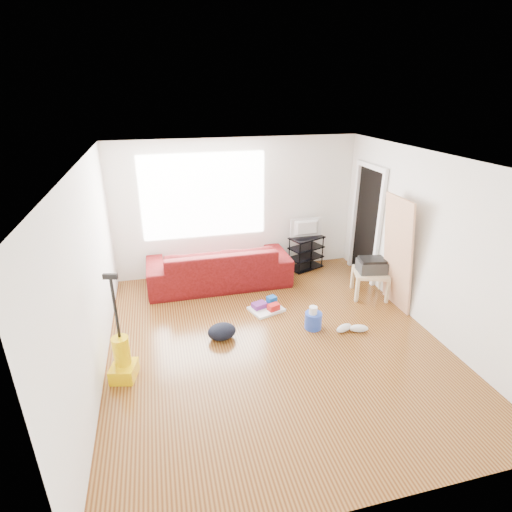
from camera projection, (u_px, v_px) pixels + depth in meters
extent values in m
cube|color=#50260D|center=(274.00, 341.00, 5.60)|extent=(4.50, 5.00, 0.01)
cube|color=white|center=(278.00, 161.00, 4.63)|extent=(4.50, 5.00, 0.01)
cube|color=white|center=(237.00, 207.00, 7.35)|extent=(4.50, 0.01, 2.50)
cube|color=white|center=(376.00, 392.00, 2.88)|extent=(4.50, 0.01, 2.50)
cube|color=white|center=(90.00, 278.00, 4.61)|extent=(0.01, 5.00, 2.50)
cube|color=white|center=(429.00, 244.00, 5.62)|extent=(0.01, 5.00, 2.50)
cube|color=white|center=(204.00, 196.00, 7.10)|extent=(2.20, 0.01, 1.50)
cube|color=white|center=(378.00, 232.00, 6.83)|extent=(0.06, 0.08, 2.00)
cube|color=white|center=(354.00, 217.00, 7.63)|extent=(0.06, 0.08, 2.00)
cube|color=white|center=(372.00, 166.00, 6.82)|extent=(0.06, 0.98, 0.08)
cube|color=black|center=(367.00, 224.00, 7.24)|extent=(0.01, 0.86, 1.98)
imported|color=#390605|center=(220.00, 284.00, 7.24)|extent=(2.50, 0.98, 0.73)
cube|color=black|center=(305.00, 267.00, 7.86)|extent=(0.74, 0.58, 0.02)
cube|color=black|center=(306.00, 257.00, 7.79)|extent=(0.74, 0.58, 0.02)
cube|color=black|center=(306.00, 248.00, 7.71)|extent=(0.74, 0.58, 0.02)
cube|color=black|center=(307.00, 238.00, 7.63)|extent=(0.74, 0.58, 0.02)
cylinder|color=black|center=(300.00, 259.00, 7.48)|extent=(0.02, 0.02, 0.65)
cylinder|color=black|center=(289.00, 254.00, 7.71)|extent=(0.02, 0.02, 0.65)
cylinder|color=black|center=(322.00, 252.00, 7.79)|extent=(0.02, 0.02, 0.65)
cylinder|color=black|center=(312.00, 247.00, 8.02)|extent=(0.02, 0.02, 0.65)
imported|color=black|center=(307.00, 228.00, 7.55)|extent=(0.62, 0.08, 0.36)
cube|color=#C1AA8C|center=(371.00, 273.00, 6.69)|extent=(0.68, 0.68, 0.05)
cube|color=#C1AA8C|center=(357.00, 291.00, 6.57)|extent=(0.05, 0.05, 0.39)
cube|color=#C1AA8C|center=(353.00, 278.00, 7.02)|extent=(0.05, 0.05, 0.39)
cube|color=#C1AA8C|center=(387.00, 292.00, 6.53)|extent=(0.05, 0.05, 0.39)
cube|color=#C1AA8C|center=(381.00, 279.00, 6.99)|extent=(0.05, 0.05, 0.39)
cube|color=#2E2E2E|center=(372.00, 266.00, 6.64)|extent=(0.50, 0.42, 0.19)
cube|color=black|center=(372.00, 260.00, 6.60)|extent=(0.45, 0.37, 0.04)
cylinder|color=#2341B2|center=(313.00, 328.00, 5.91)|extent=(0.32, 0.32, 0.25)
cylinder|color=silver|center=(313.00, 318.00, 5.83)|extent=(0.12, 0.12, 0.11)
cube|color=white|center=(266.00, 309.00, 6.37)|extent=(0.59, 0.53, 0.04)
cube|color=red|center=(274.00, 307.00, 6.29)|extent=(0.21, 0.17, 0.10)
cube|color=#642479|center=(259.00, 305.00, 6.37)|extent=(0.26, 0.22, 0.08)
cube|color=#1051B3|center=(272.00, 300.00, 6.45)|extent=(0.17, 0.16, 0.14)
ellipsoid|color=black|center=(222.00, 338.00, 5.67)|extent=(0.45, 0.38, 0.22)
ellipsoid|color=silver|center=(344.00, 328.00, 5.80)|extent=(0.30, 0.21, 0.11)
ellipsoid|color=silver|center=(359.00, 328.00, 5.79)|extent=(0.30, 0.19, 0.11)
cube|color=#E6B700|center=(124.00, 371.00, 4.86)|extent=(0.35, 0.38, 0.18)
cylinder|color=#E6B700|center=(121.00, 350.00, 4.80)|extent=(0.20, 0.20, 0.36)
cylinder|color=black|center=(115.00, 309.00, 4.61)|extent=(0.04, 0.04, 0.77)
cube|color=black|center=(110.00, 276.00, 4.45)|extent=(0.17, 0.08, 0.06)
cube|color=tan|center=(390.00, 305.00, 6.53)|extent=(0.23, 0.73, 1.81)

